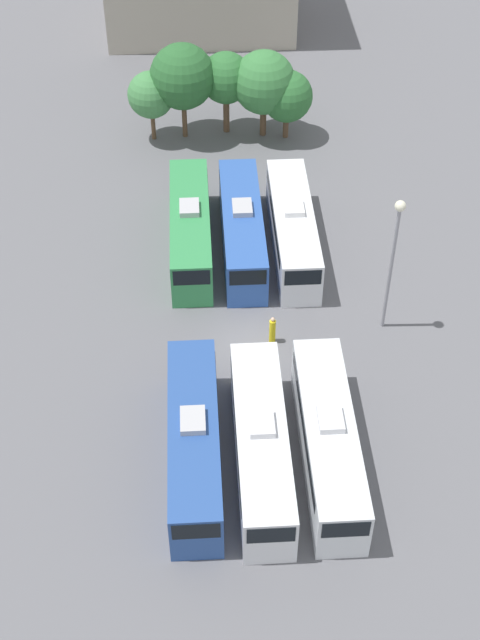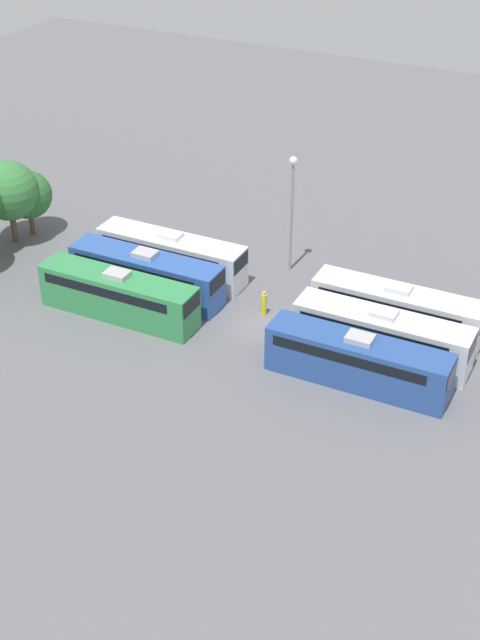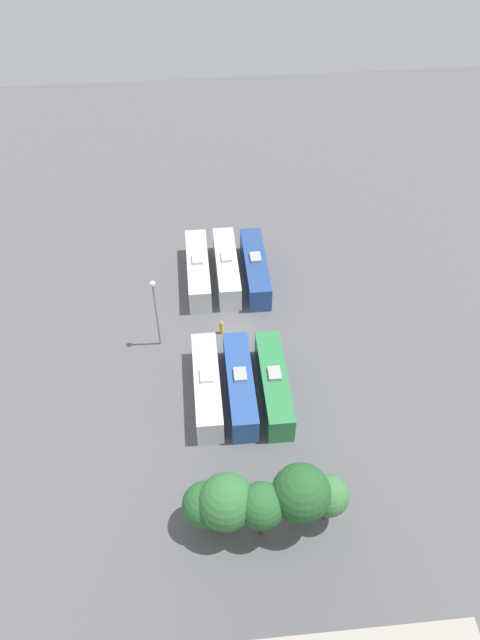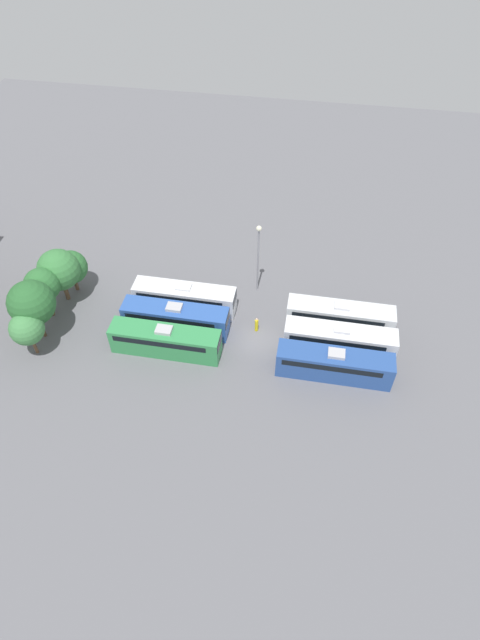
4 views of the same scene
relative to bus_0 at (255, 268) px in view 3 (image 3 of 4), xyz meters
The scene contains 14 objects.
ground_plane 8.96m from the bus_0, 68.67° to the left, with size 121.75×121.75×0.00m, color slate.
bus_0 is the anchor object (origin of this frame).
bus_1 3.28m from the bus_0, ahead, with size 2.47×11.18×3.38m.
bus_2 6.55m from the bus_0, ahead, with size 2.47×11.18×3.38m.
bus_3 16.91m from the bus_0, 89.63° to the left, with size 2.47×11.18×3.38m.
bus_4 17.06m from the bus_0, 78.69° to the left, with size 2.47×11.18×3.38m.
bus_5 17.78m from the bus_0, 68.55° to the left, with size 2.47×11.18×3.38m.
worker_person 9.45m from the bus_0, 61.12° to the left, with size 0.36×0.36×1.82m.
light_pole 14.94m from the bus_0, 39.72° to the left, with size 0.60×0.60×8.82m.
tree_0 30.13m from the bus_0, 94.58° to the left, with size 3.37×3.37×5.29m.
tree_1 30.37m from the bus_0, 90.18° to the left, with size 4.68×4.68×7.19m.
tree_2 30.97m from the bus_0, 84.41° to the left, with size 3.71×3.71×6.23m.
tree_3 30.72m from the bus_0, 79.29° to the left, with size 4.56×4.56×6.56m.
tree_4 30.60m from the bus_0, 76.11° to the left, with size 3.73×3.73×5.21m.
Camera 3 is at (3.67, 45.30, 48.72)m, focal length 35.00 mm.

